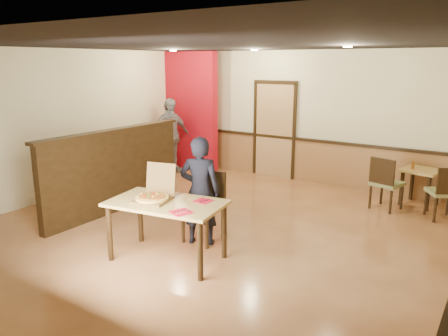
# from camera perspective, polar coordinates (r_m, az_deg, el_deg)

# --- Properties ---
(floor) EXTENTS (7.00, 7.00, 0.00)m
(floor) POSITION_cam_1_polar(r_m,az_deg,el_deg) (6.89, -0.97, -8.07)
(floor) COLOR #C7834D
(floor) RESTS_ON ground
(ceiling) EXTENTS (7.00, 7.00, 0.00)m
(ceiling) POSITION_cam_1_polar(r_m,az_deg,el_deg) (6.40, -1.07, 15.90)
(ceiling) COLOR black
(ceiling) RESTS_ON wall_back
(wall_back) EXTENTS (7.00, 0.00, 7.00)m
(wall_back) POSITION_cam_1_polar(r_m,az_deg,el_deg) (9.56, 11.07, 6.51)
(wall_back) COLOR #FCF8C5
(wall_back) RESTS_ON floor
(wall_left) EXTENTS (0.00, 7.00, 7.00)m
(wall_left) POSITION_cam_1_polar(r_m,az_deg,el_deg) (8.94, -19.90, 5.47)
(wall_left) COLOR #FCF8C5
(wall_left) RESTS_ON floor
(wainscot_back) EXTENTS (7.00, 0.04, 0.90)m
(wainscot_back) POSITION_cam_1_polar(r_m,az_deg,el_deg) (9.69, 10.74, 0.92)
(wainscot_back) COLOR olive
(wainscot_back) RESTS_ON floor
(chair_rail_back) EXTENTS (7.00, 0.06, 0.06)m
(chair_rail_back) POSITION_cam_1_polar(r_m,az_deg,el_deg) (9.58, 10.82, 3.64)
(chair_rail_back) COLOR black
(chair_rail_back) RESTS_ON wall_back
(back_door) EXTENTS (0.90, 0.06, 2.10)m
(back_door) POSITION_cam_1_polar(r_m,az_deg,el_deg) (9.90, 6.60, 4.87)
(back_door) COLOR tan
(back_door) RESTS_ON wall_back
(booth_partition) EXTENTS (0.20, 3.10, 1.44)m
(booth_partition) POSITION_cam_1_polar(r_m,az_deg,el_deg) (7.79, -14.05, -0.21)
(booth_partition) COLOR black
(booth_partition) RESTS_ON floor
(red_accent_panel) EXTENTS (1.60, 0.20, 2.78)m
(red_accent_panel) POSITION_cam_1_polar(r_m,az_deg,el_deg) (10.60, -4.75, 7.40)
(red_accent_panel) COLOR #A30B19
(red_accent_panel) RESTS_ON floor
(spot_a) EXTENTS (0.14, 0.14, 0.02)m
(spot_a) POSITION_cam_1_polar(r_m,az_deg,el_deg) (9.23, -6.66, 15.02)
(spot_a) COLOR #FFEDB2
(spot_a) RESTS_ON ceiling
(spot_b) EXTENTS (0.14, 0.14, 0.02)m
(spot_b) POSITION_cam_1_polar(r_m,az_deg,el_deg) (8.94, 4.00, 15.12)
(spot_b) COLOR #FFEDB2
(spot_b) RESTS_ON ceiling
(spot_c) EXTENTS (0.14, 0.14, 0.02)m
(spot_c) POSITION_cam_1_polar(r_m,az_deg,el_deg) (7.13, 15.86, 15.02)
(spot_c) COLOR #FFEDB2
(spot_c) RESTS_ON ceiling
(main_table) EXTENTS (1.61, 1.08, 0.80)m
(main_table) POSITION_cam_1_polar(r_m,az_deg,el_deg) (5.73, -7.52, -5.43)
(main_table) COLOR tan
(main_table) RESTS_ON floor
(diner_chair) EXTENTS (0.52, 0.52, 1.02)m
(diner_chair) POSITION_cam_1_polar(r_m,az_deg,el_deg) (6.37, -2.39, -4.60)
(diner_chair) COLOR olive
(diner_chair) RESTS_ON floor
(side_chair_left) EXTENTS (0.58, 0.58, 0.95)m
(side_chair_left) POSITION_cam_1_polar(r_m,az_deg,el_deg) (8.14, 20.33, -1.65)
(side_chair_left) COLOR olive
(side_chair_left) RESTS_ON floor
(side_chair_right) EXTENTS (0.63, 0.63, 0.92)m
(side_chair_right) POSITION_cam_1_polar(r_m,az_deg,el_deg) (8.01, 26.97, -2.66)
(side_chair_right) COLOR olive
(side_chair_right) RESTS_ON floor
(side_table) EXTENTS (0.74, 0.74, 0.67)m
(side_table) POSITION_cam_1_polar(r_m,az_deg,el_deg) (8.65, 24.30, -1.24)
(side_table) COLOR tan
(side_table) RESTS_ON floor
(diner) EXTENTS (0.68, 0.59, 1.56)m
(diner) POSITION_cam_1_polar(r_m,az_deg,el_deg) (6.18, -3.14, -3.00)
(diner) COLOR black
(diner) RESTS_ON floor
(passerby) EXTENTS (0.71, 1.10, 1.75)m
(passerby) POSITION_cam_1_polar(r_m,az_deg,el_deg) (10.30, -7.08, 4.21)
(passerby) COLOR gray
(passerby) RESTS_ON floor
(pizza_box) EXTENTS (0.53, 0.59, 0.45)m
(pizza_box) POSITION_cam_1_polar(r_m,az_deg,el_deg) (5.77, -9.14, -3.61)
(pizza_box) COLOR brown
(pizza_box) RESTS_ON main_table
(pizza) EXTENTS (0.53, 0.53, 0.03)m
(pizza) POSITION_cam_1_polar(r_m,az_deg,el_deg) (5.74, -9.36, -3.85)
(pizza) COLOR #E5BF53
(pizza) RESTS_ON pizza_box
(napkin_near) EXTENTS (0.30, 0.30, 0.01)m
(napkin_near) POSITION_cam_1_polar(r_m,az_deg,el_deg) (5.28, -5.63, -5.76)
(napkin_near) COLOR red
(napkin_near) RESTS_ON main_table
(napkin_far) EXTENTS (0.22, 0.22, 0.01)m
(napkin_far) POSITION_cam_1_polar(r_m,az_deg,el_deg) (5.68, -2.76, -4.30)
(napkin_far) COLOR red
(napkin_far) RESTS_ON main_table
(condiment) EXTENTS (0.06, 0.06, 0.14)m
(condiment) POSITION_cam_1_polar(r_m,az_deg,el_deg) (8.55, 23.44, 0.32)
(condiment) COLOR brown
(condiment) RESTS_ON side_table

